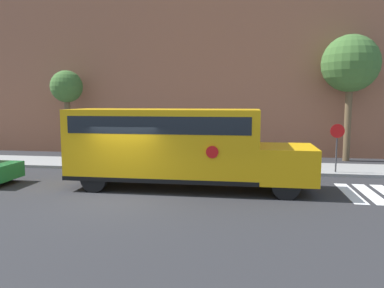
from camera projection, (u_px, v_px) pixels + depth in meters
The scene contains 7 objects.
ground_plane at pixel (120, 198), 13.35m from camera, with size 60.00×60.00×0.00m, color #28282B.
sidewalk_strip at pixel (162, 165), 19.72m from camera, with size 44.00×3.00×0.15m.
building_backdrop at pixel (183, 67), 25.45m from camera, with size 32.00×4.00×11.39m.
school_bus at pixel (176, 144), 14.64m from camera, with size 9.42×2.57×3.12m.
stop_sign at pixel (337, 142), 17.20m from camera, with size 0.64×0.10×2.39m.
tree_near_sidewalk at pixel (350, 65), 20.92m from camera, with size 3.19×3.19×7.12m.
tree_far_sidewalk at pixel (67, 89), 23.29m from camera, with size 1.99×1.99×5.32m.
Camera 1 is at (4.56, -12.49, 3.46)m, focal length 35.00 mm.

